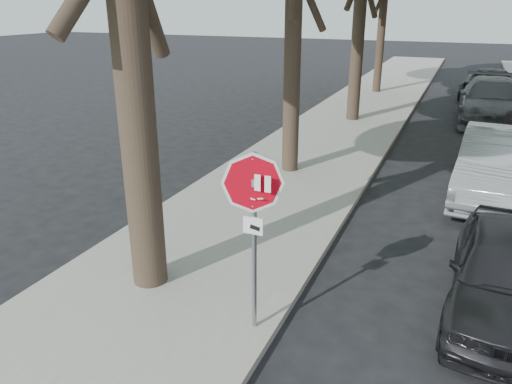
# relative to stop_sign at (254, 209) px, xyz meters

# --- Properties ---
(ground) EXTENTS (120.00, 120.00, 0.00)m
(ground) POSITION_rel_stop_sign_xyz_m (0.70, 0.03, -1.95)
(ground) COLOR black
(ground) RESTS_ON ground
(sidewalk_left) EXTENTS (4.00, 55.00, 0.12)m
(sidewalk_left) POSITION_rel_stop_sign_xyz_m (-1.80, 12.03, -1.89)
(sidewalk_left) COLOR gray
(sidewalk_left) RESTS_ON ground
(curb_left) EXTENTS (0.12, 55.00, 0.13)m
(curb_left) POSITION_rel_stop_sign_xyz_m (0.25, 12.03, -1.88)
(curb_left) COLOR #9E9384
(curb_left) RESTS_ON ground
(stop_sign) EXTENTS (0.76, 0.34, 2.61)m
(stop_sign) POSITION_rel_stop_sign_xyz_m (0.00, 0.00, 0.00)
(stop_sign) COLOR gray
(stop_sign) RESTS_ON sidewalk_left
(car_a) EXTENTS (1.82, 4.12, 1.38)m
(car_a) POSITION_rel_stop_sign_xyz_m (3.30, 1.98, -1.26)
(car_a) COLOR black
(car_a) RESTS_ON ground
(car_b) EXTENTS (2.08, 5.03, 1.62)m
(car_b) POSITION_rel_stop_sign_xyz_m (3.30, 7.29, -1.14)
(car_b) COLOR #9B9DA2
(car_b) RESTS_ON ground
(car_c) EXTENTS (2.45, 5.82, 1.68)m
(car_c) POSITION_rel_stop_sign_xyz_m (3.30, 16.12, -1.11)
(car_c) COLOR #424346
(car_c) RESTS_ON ground
(car_d) EXTENTS (2.81, 5.21, 1.39)m
(car_d) POSITION_rel_stop_sign_xyz_m (3.30, 21.80, -1.25)
(car_d) COLOR black
(car_d) RESTS_ON ground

